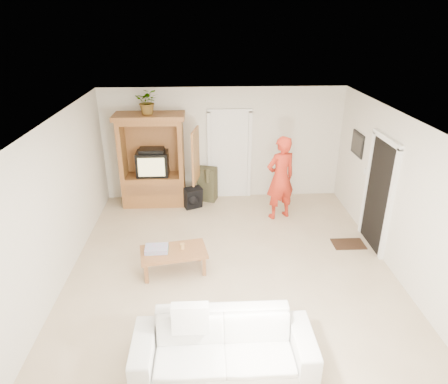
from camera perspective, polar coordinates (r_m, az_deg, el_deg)
The scene contains 19 objects.
floor at distance 7.12m, azimuth 0.97°, elevation -10.46°, with size 6.00×6.00×0.00m, color tan.
ceiling at distance 6.05m, azimuth 1.15°, elevation 10.34°, with size 6.00×6.00×0.00m, color white.
wall_back at distance 9.28m, azimuth -0.15°, elevation 6.86°, with size 5.50×5.50×0.00m, color silver.
wall_front at distance 3.97m, azimuth 4.02°, elevation -19.35°, with size 5.50×5.50×0.00m, color silver.
wall_left at distance 6.88m, azimuth -22.46°, elevation -1.30°, with size 6.00×6.00×0.00m, color silver.
wall_right at distance 7.19m, azimuth 23.48°, elevation -0.40°, with size 6.00×6.00×0.00m, color silver.
armoire at distance 9.15m, azimuth -9.98°, elevation 3.66°, with size 1.82×1.14×2.10m.
door_back at distance 9.35m, azimuth 0.78°, elevation 5.18°, with size 0.85×0.05×2.04m, color white.
doorway_right at distance 7.78m, azimuth 21.18°, elevation -0.48°, with size 0.05×0.90×2.04m, color black.
framed_picture at distance 8.72m, azimuth 18.55°, elevation 6.53°, with size 0.03×0.60×0.48m, color black.
doormat at distance 8.07m, azimuth 17.34°, elevation -7.09°, with size 0.60×0.40×0.02m, color #382316.
plant at distance 8.74m, azimuth -10.84°, elevation 12.59°, with size 0.48×0.42×0.54m, color #4C7238.
man at distance 8.44m, azimuth 8.07°, elevation 1.99°, with size 0.66×0.43×1.81m, color red.
sofa at distance 5.23m, azimuth -0.04°, elevation -21.01°, with size 2.22×0.87×0.65m, color silver.
coffee_table at distance 6.84m, azimuth -7.21°, elevation -8.67°, with size 1.18×0.78×0.41m.
towel at distance 6.82m, azimuth -9.61°, elevation -8.02°, with size 0.38×0.28×0.08m, color #D7479D.
candle at distance 6.82m, azimuth -5.96°, elevation -7.70°, with size 0.08×0.08×0.10m, color tan.
backpack_black at distance 9.05m, azimuth -4.45°, elevation -0.88°, with size 0.39×0.23×0.48m, color black, non-canonical shape.
backpack_olive at distance 9.37m, azimuth -2.39°, elevation 1.14°, with size 0.42×0.31×0.80m, color #47442B, non-canonical shape.
Camera 1 is at (-0.40, -5.87, 4.01)m, focal length 32.00 mm.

